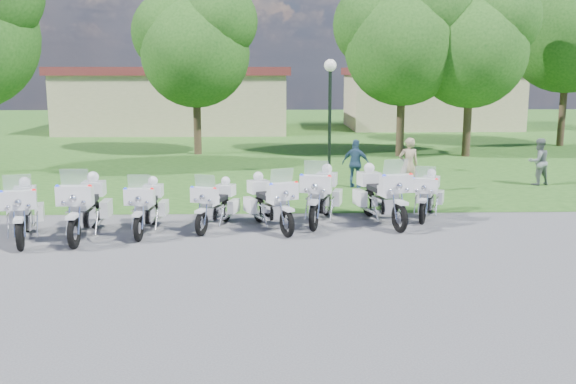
{
  "coord_description": "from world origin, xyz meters",
  "views": [
    {
      "loc": [
        0.04,
        -14.19,
        3.86
      ],
      "look_at": [
        0.47,
        1.2,
        0.95
      ],
      "focal_mm": 40.0,
      "sensor_mm": 36.0,
      "label": 1
    }
  ],
  "objects_px": {
    "motorcycle_7": "(428,194)",
    "motorcycle_2": "(147,206)",
    "motorcycle_6": "(381,194)",
    "bystander_b": "(538,162)",
    "bystander_c": "(356,164)",
    "motorcycle_5": "(322,194)",
    "motorcycle_4": "(270,202)",
    "motorcycle_1": "(86,206)",
    "bystander_a": "(408,165)",
    "lamp_post": "(330,89)",
    "motorcycle_3": "(216,204)",
    "motorcycle_0": "(23,210)"
  },
  "relations": [
    {
      "from": "motorcycle_7",
      "to": "bystander_c",
      "type": "distance_m",
      "value": 4.66
    },
    {
      "from": "motorcycle_1",
      "to": "motorcycle_5",
      "type": "relative_size",
      "value": 1.04
    },
    {
      "from": "motorcycle_1",
      "to": "bystander_b",
      "type": "distance_m",
      "value": 15.03
    },
    {
      "from": "motorcycle_3",
      "to": "lamp_post",
      "type": "height_order",
      "value": "lamp_post"
    },
    {
      "from": "motorcycle_2",
      "to": "motorcycle_6",
      "type": "xyz_separation_m",
      "value": [
        5.85,
        0.78,
        0.1
      ]
    },
    {
      "from": "motorcycle_6",
      "to": "bystander_b",
      "type": "distance_m",
      "value": 8.27
    },
    {
      "from": "motorcycle_2",
      "to": "motorcycle_3",
      "type": "xyz_separation_m",
      "value": [
        1.63,
        0.38,
        -0.04
      ]
    },
    {
      "from": "motorcycle_3",
      "to": "bystander_a",
      "type": "height_order",
      "value": "bystander_a"
    },
    {
      "from": "motorcycle_5",
      "to": "motorcycle_6",
      "type": "xyz_separation_m",
      "value": [
        1.53,
        -0.15,
        0.02
      ]
    },
    {
      "from": "lamp_post",
      "to": "motorcycle_4",
      "type": "bearing_deg",
      "value": -105.82
    },
    {
      "from": "bystander_a",
      "to": "bystander_b",
      "type": "relative_size",
      "value": 1.1
    },
    {
      "from": "motorcycle_2",
      "to": "motorcycle_1",
      "type": "bearing_deg",
      "value": 20.67
    },
    {
      "from": "bystander_a",
      "to": "motorcycle_6",
      "type": "bearing_deg",
      "value": 64.49
    },
    {
      "from": "motorcycle_5",
      "to": "bystander_a",
      "type": "height_order",
      "value": "bystander_a"
    },
    {
      "from": "bystander_a",
      "to": "lamp_post",
      "type": "bearing_deg",
      "value": -58.05
    },
    {
      "from": "motorcycle_1",
      "to": "motorcycle_5",
      "type": "xyz_separation_m",
      "value": [
        5.67,
        1.38,
        -0.01
      ]
    },
    {
      "from": "motorcycle_3",
      "to": "motorcycle_0",
      "type": "bearing_deg",
      "value": 31.71
    },
    {
      "from": "motorcycle_2",
      "to": "motorcycle_3",
      "type": "distance_m",
      "value": 1.68
    },
    {
      "from": "motorcycle_3",
      "to": "motorcycle_6",
      "type": "relative_size",
      "value": 0.81
    },
    {
      "from": "motorcycle_2",
      "to": "bystander_b",
      "type": "height_order",
      "value": "bystander_b"
    },
    {
      "from": "motorcycle_5",
      "to": "motorcycle_7",
      "type": "xyz_separation_m",
      "value": [
        2.88,
        0.44,
        -0.1
      ]
    },
    {
      "from": "motorcycle_7",
      "to": "lamp_post",
      "type": "relative_size",
      "value": 0.49
    },
    {
      "from": "motorcycle_0",
      "to": "bystander_b",
      "type": "height_order",
      "value": "motorcycle_0"
    },
    {
      "from": "motorcycle_1",
      "to": "motorcycle_5",
      "type": "distance_m",
      "value": 5.84
    },
    {
      "from": "motorcycle_3",
      "to": "motorcycle_5",
      "type": "distance_m",
      "value": 2.75
    },
    {
      "from": "motorcycle_1",
      "to": "motorcycle_6",
      "type": "bearing_deg",
      "value": -171.54
    },
    {
      "from": "motorcycle_1",
      "to": "bystander_a",
      "type": "height_order",
      "value": "bystander_a"
    },
    {
      "from": "motorcycle_4",
      "to": "bystander_c",
      "type": "bearing_deg",
      "value": -140.74
    },
    {
      "from": "motorcycle_7",
      "to": "bystander_a",
      "type": "height_order",
      "value": "bystander_a"
    },
    {
      "from": "motorcycle_4",
      "to": "motorcycle_7",
      "type": "relative_size",
      "value": 1.07
    },
    {
      "from": "motorcycle_2",
      "to": "motorcycle_4",
      "type": "bearing_deg",
      "value": -172.82
    },
    {
      "from": "motorcycle_0",
      "to": "motorcycle_1",
      "type": "distance_m",
      "value": 1.39
    },
    {
      "from": "motorcycle_7",
      "to": "bystander_b",
      "type": "height_order",
      "value": "bystander_b"
    },
    {
      "from": "bystander_c",
      "to": "motorcycle_5",
      "type": "bearing_deg",
      "value": 97.27
    },
    {
      "from": "motorcycle_4",
      "to": "bystander_c",
      "type": "height_order",
      "value": "bystander_c"
    },
    {
      "from": "motorcycle_7",
      "to": "motorcycle_2",
      "type": "bearing_deg",
      "value": 31.74
    },
    {
      "from": "motorcycle_4",
      "to": "bystander_b",
      "type": "bearing_deg",
      "value": -170.88
    },
    {
      "from": "lamp_post",
      "to": "bystander_a",
      "type": "relative_size",
      "value": 2.42
    },
    {
      "from": "bystander_b",
      "to": "motorcycle_7",
      "type": "bearing_deg",
      "value": 27.42
    },
    {
      "from": "bystander_c",
      "to": "motorcycle_1",
      "type": "bearing_deg",
      "value": 65.76
    },
    {
      "from": "motorcycle_5",
      "to": "bystander_b",
      "type": "xyz_separation_m",
      "value": [
        7.84,
        5.19,
        0.09
      ]
    },
    {
      "from": "motorcycle_2",
      "to": "bystander_c",
      "type": "height_order",
      "value": "bystander_c"
    },
    {
      "from": "motorcycle_2",
      "to": "bystander_c",
      "type": "xyz_separation_m",
      "value": [
        5.86,
        5.83,
        0.17
      ]
    },
    {
      "from": "motorcycle_0",
      "to": "motorcycle_2",
      "type": "xyz_separation_m",
      "value": [
        2.73,
        0.68,
        -0.05
      ]
    },
    {
      "from": "lamp_post",
      "to": "bystander_b",
      "type": "relative_size",
      "value": 2.66
    },
    {
      "from": "bystander_b",
      "to": "bystander_c",
      "type": "relative_size",
      "value": 0.99
    },
    {
      "from": "motorcycle_1",
      "to": "bystander_c",
      "type": "height_order",
      "value": "motorcycle_1"
    },
    {
      "from": "bystander_a",
      "to": "bystander_c",
      "type": "distance_m",
      "value": 1.84
    },
    {
      "from": "motorcycle_3",
      "to": "motorcycle_6",
      "type": "bearing_deg",
      "value": -156.45
    },
    {
      "from": "motorcycle_0",
      "to": "motorcycle_4",
      "type": "distance_m",
      "value": 5.79
    }
  ]
}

